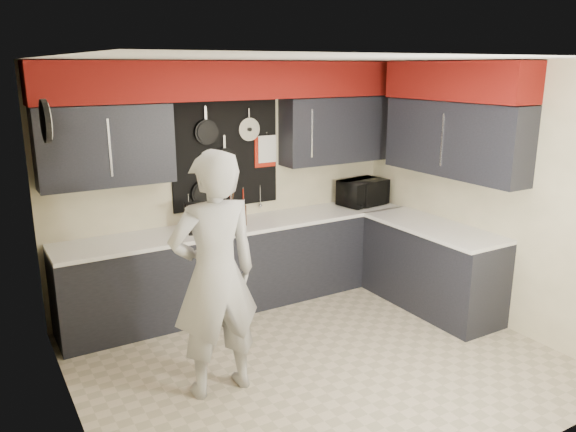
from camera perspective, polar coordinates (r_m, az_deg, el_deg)
ground at (r=5.19m, az=2.93°, el=-14.39°), size 4.00×4.00×0.00m
back_wall_assembly at (r=5.94m, az=-5.39°, el=9.80°), size 4.00×0.36×2.60m
right_wall_assembly at (r=5.96m, az=16.93°, el=8.59°), size 0.36×3.50×2.60m
left_wall_assembly at (r=3.99m, az=-21.63°, el=-3.73°), size 0.05×3.50×2.60m
base_cabinets at (r=6.10m, az=0.97°, el=-4.97°), size 3.95×2.20×0.92m
microwave at (r=6.80m, az=7.60°, el=2.39°), size 0.60×0.45×0.30m
knife_block at (r=5.91m, az=-4.76°, el=0.11°), size 0.12×0.12×0.21m
utensil_crock at (r=6.01m, az=-5.68°, el=0.01°), size 0.12×0.12×0.15m
coffee_maker at (r=5.70m, az=-9.50°, el=-0.13°), size 0.21×0.23×0.30m
person at (r=4.37m, az=-7.44°, el=-6.04°), size 0.72×0.48×1.96m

